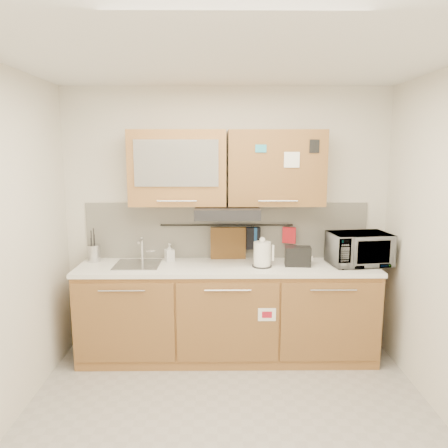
{
  "coord_description": "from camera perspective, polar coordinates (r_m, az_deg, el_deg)",
  "views": [
    {
      "loc": [
        -0.07,
        -2.81,
        2.0
      ],
      "look_at": [
        -0.03,
        1.05,
        1.34
      ],
      "focal_mm": 35.0,
      "sensor_mm": 36.0,
      "label": 1
    }
  ],
  "objects": [
    {
      "name": "backsplash",
      "position": [
        4.38,
        0.35,
        -0.84
      ],
      "size": [
        2.8,
        0.02,
        0.56
      ],
      "primitive_type": "cube",
      "color": "silver",
      "rests_on": "countertop"
    },
    {
      "name": "dark_pouch",
      "position": [
        4.35,
        3.83,
        -1.88
      ],
      "size": [
        0.15,
        0.07,
        0.22
      ],
      "primitive_type": "cube",
      "rotation": [
        0.0,
        0.0,
        0.23
      ],
      "color": "black",
      "rests_on": "utensil_rail"
    },
    {
      "name": "utensil_crock",
      "position": [
        4.45,
        -16.62,
        -3.64
      ],
      "size": [
        0.16,
        0.16,
        0.33
      ],
      "rotation": [
        0.0,
        0.0,
        -0.29
      ],
      "color": "silver",
      "rests_on": "countertop"
    },
    {
      "name": "wall_back",
      "position": [
        4.37,
        0.35,
        0.48
      ],
      "size": [
        3.2,
        0.0,
        3.2
      ],
      "primitive_type": "plane",
      "rotation": [
        1.57,
        0.0,
        0.0
      ],
      "color": "silver",
      "rests_on": "ground"
    },
    {
      "name": "soap_bottle",
      "position": [
        4.3,
        -7.14,
        -3.71
      ],
      "size": [
        0.11,
        0.11,
        0.18
      ],
      "primitive_type": "imported",
      "rotation": [
        0.0,
        0.0,
        0.47
      ],
      "color": "#999999",
      "rests_on": "countertop"
    },
    {
      "name": "ceiling",
      "position": [
        2.88,
        0.89,
        21.71
      ],
      "size": [
        3.2,
        3.2,
        0.0
      ],
      "primitive_type": "plane",
      "rotation": [
        3.14,
        0.0,
        0.0
      ],
      "color": "white",
      "rests_on": "wall_back"
    },
    {
      "name": "countertop",
      "position": [
        4.15,
        0.41,
        -5.67
      ],
      "size": [
        2.82,
        0.62,
        0.04
      ],
      "primitive_type": "cube",
      "color": "white",
      "rests_on": "base_cabinet"
    },
    {
      "name": "cutting_board",
      "position": [
        4.36,
        0.55,
        -3.26
      ],
      "size": [
        0.35,
        0.03,
        0.43
      ],
      "primitive_type": "cube",
      "rotation": [
        0.0,
        0.0,
        0.02
      ],
      "color": "brown",
      "rests_on": "utensil_rail"
    },
    {
      "name": "utensil_rail",
      "position": [
        4.33,
        0.36,
        -0.15
      ],
      "size": [
        1.3,
        0.02,
        0.02
      ],
      "primitive_type": "cylinder",
      "rotation": [
        0.0,
        1.57,
        0.0
      ],
      "color": "black",
      "rests_on": "backsplash"
    },
    {
      "name": "kettle",
      "position": [
        4.09,
        5.02,
        -4.04
      ],
      "size": [
        0.21,
        0.19,
        0.28
      ],
      "rotation": [
        0.0,
        0.0,
        0.19
      ],
      "color": "white",
      "rests_on": "countertop"
    },
    {
      "name": "oven_mitt",
      "position": [
        4.34,
        3.62,
        -1.64
      ],
      "size": [
        0.11,
        0.05,
        0.18
      ],
      "primitive_type": "cube",
      "rotation": [
        0.0,
        0.0,
        -0.2
      ],
      "color": "navy",
      "rests_on": "utensil_rail"
    },
    {
      "name": "floor",
      "position": [
        3.45,
        0.76,
        -25.72
      ],
      "size": [
        3.2,
        3.2,
        0.0
      ],
      "primitive_type": "plane",
      "color": "#9E9993",
      "rests_on": "ground"
    },
    {
      "name": "base_cabinet",
      "position": [
        4.31,
        0.41,
        -12.01
      ],
      "size": [
        2.8,
        0.64,
        0.88
      ],
      "color": "#AF773E",
      "rests_on": "floor"
    },
    {
      "name": "upper_cabinets",
      "position": [
        4.14,
        0.33,
        7.35
      ],
      "size": [
        1.82,
        0.37,
        0.7
      ],
      "color": "#AF773E",
      "rests_on": "wall_back"
    },
    {
      "name": "sink",
      "position": [
        4.24,
        -11.2,
        -5.21
      ],
      "size": [
        0.42,
        0.4,
        0.26
      ],
      "color": "silver",
      "rests_on": "countertop"
    },
    {
      "name": "microwave",
      "position": [
        4.33,
        17.21,
        -3.12
      ],
      "size": [
        0.6,
        0.45,
        0.3
      ],
      "primitive_type": "imported",
      "rotation": [
        0.0,
        0.0,
        0.14
      ],
      "color": "#999999",
      "rests_on": "countertop"
    },
    {
      "name": "toaster",
      "position": [
        4.17,
        9.61,
        -4.15
      ],
      "size": [
        0.25,
        0.16,
        0.18
      ],
      "rotation": [
        0.0,
        0.0,
        -0.09
      ],
      "color": "black",
      "rests_on": "countertop"
    },
    {
      "name": "pot_holder",
      "position": [
        4.38,
        8.5,
        -1.46
      ],
      "size": [
        0.13,
        0.06,
        0.16
      ],
      "primitive_type": "cube",
      "rotation": [
        0.0,
        0.0,
        -0.35
      ],
      "color": "red",
      "rests_on": "utensil_rail"
    },
    {
      "name": "range_hood",
      "position": [
        4.1,
        0.41,
        1.57
      ],
      "size": [
        0.6,
        0.46,
        0.1
      ],
      "primitive_type": "cube",
      "color": "black",
      "rests_on": "upper_cabinets"
    }
  ]
}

